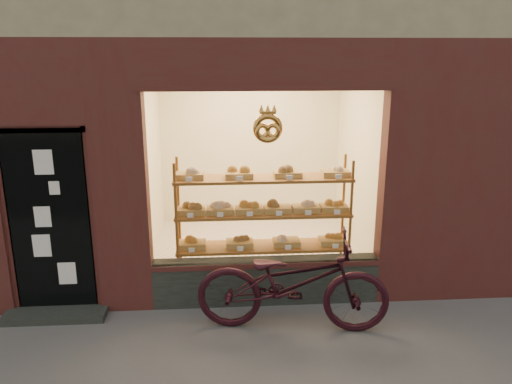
{
  "coord_description": "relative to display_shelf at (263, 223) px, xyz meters",
  "views": [
    {
      "loc": [
        -0.07,
        -3.4,
        2.94
      ],
      "look_at": [
        0.32,
        2.0,
        1.43
      ],
      "focal_mm": 35.0,
      "sensor_mm": 36.0,
      "label": 1
    }
  ],
  "objects": [
    {
      "name": "display_shelf",
      "position": [
        0.0,
        0.0,
        0.0
      ],
      "size": [
        2.2,
        0.45,
        1.7
      ],
      "color": "#885D1A",
      "rests_on": "ground"
    },
    {
      "name": "bicycle",
      "position": [
        0.23,
        -1.06,
        -0.33
      ],
      "size": [
        2.16,
        1.01,
        1.09
      ],
      "primitive_type": "imported",
      "rotation": [
        0.0,
        0.0,
        1.43
      ],
      "color": "black",
      "rests_on": "ground"
    }
  ]
}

